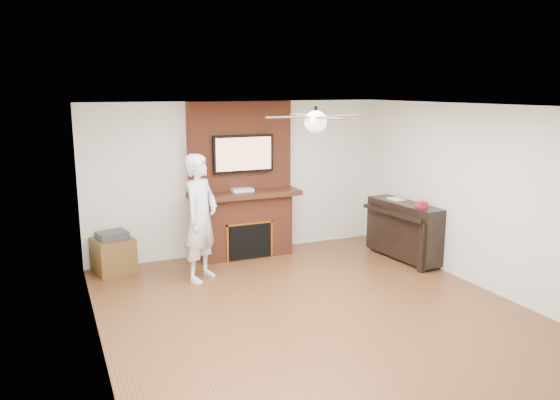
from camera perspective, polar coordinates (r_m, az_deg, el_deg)
name	(u,v)px	position (r m, az deg, el deg)	size (l,w,h in m)	color
room_shell	(314,212)	(6.52, 3.61, -1.29)	(5.36, 5.86, 2.86)	#553019
fireplace	(243,195)	(8.86, -3.90, 0.48)	(1.78, 0.64, 2.50)	brown
tv	(243,154)	(8.71, -3.86, 4.85)	(1.00, 0.08, 0.60)	black
ceiling_fan	(316,121)	(6.36, 3.73, 8.25)	(1.21, 1.21, 0.31)	black
person	(201,218)	(7.77, -8.30, -1.86)	(0.67, 0.44, 1.81)	silver
side_table	(113,254)	(8.52, -17.02, -5.38)	(0.65, 0.65, 0.62)	#513717
piano	(405,229)	(8.92, 12.89, -2.99)	(0.66, 1.45, 1.02)	black
cable_box	(242,190)	(8.74, -3.96, 1.05)	(0.34, 0.19, 0.05)	silver
candle_orange	(235,257)	(8.80, -4.76, -5.92)	(0.07, 0.07, 0.11)	orange
candle_green	(251,255)	(8.94, -3.10, -5.73)	(0.07, 0.07, 0.08)	#388E3A
candle_cream	(249,254)	(8.95, -3.26, -5.65)	(0.08, 0.08, 0.10)	#ECE8BB
candle_blue	(254,254)	(8.99, -2.72, -5.62)	(0.06, 0.06, 0.08)	#2E658C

